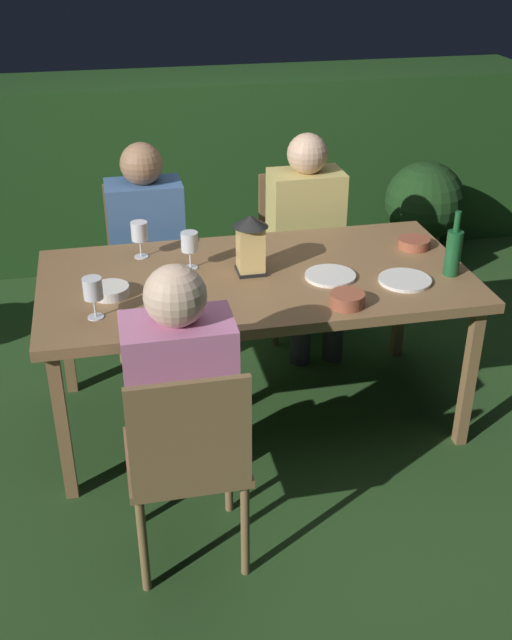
% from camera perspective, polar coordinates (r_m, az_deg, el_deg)
% --- Properties ---
extents(ground_plane, '(16.00, 16.00, 0.00)m').
position_cam_1_polar(ground_plane, '(3.69, -0.00, -7.07)').
color(ground_plane, '#26471E').
extents(dining_table, '(1.87, 0.94, 0.74)m').
position_cam_1_polar(dining_table, '(3.33, -0.00, 2.56)').
color(dining_table, olive).
rests_on(dining_table, ground).
extents(chair_side_right_b, '(0.42, 0.40, 0.87)m').
position_cam_1_polar(chair_side_right_b, '(4.27, 3.17, 5.62)').
color(chair_side_right_b, brown).
rests_on(chair_side_right_b, ground).
extents(person_in_mustard, '(0.38, 0.47, 1.15)m').
position_cam_1_polar(person_in_mustard, '(4.04, 3.93, 6.53)').
color(person_in_mustard, tan).
rests_on(person_in_mustard, ground).
extents(chair_side_right_a, '(0.42, 0.40, 0.87)m').
position_cam_1_polar(chair_side_right_a, '(4.15, -8.18, 4.63)').
color(chair_side_right_a, brown).
rests_on(chair_side_right_a, ground).
extents(person_in_blue, '(0.38, 0.47, 1.15)m').
position_cam_1_polar(person_in_blue, '(3.91, -8.10, 5.53)').
color(person_in_blue, '#426699').
rests_on(person_in_blue, ground).
extents(chair_side_left_a, '(0.42, 0.40, 0.87)m').
position_cam_1_polar(chair_side_left_a, '(2.67, -5.14, -10.24)').
color(chair_side_left_a, brown).
rests_on(chair_side_left_a, ground).
extents(person_in_pink, '(0.38, 0.47, 1.15)m').
position_cam_1_polar(person_in_pink, '(2.73, -5.80, -5.22)').
color(person_in_pink, '#C675A3').
rests_on(person_in_pink, ground).
extents(lantern_centerpiece, '(0.15, 0.15, 0.27)m').
position_cam_1_polar(lantern_centerpiece, '(3.28, -0.41, 5.94)').
color(lantern_centerpiece, black).
rests_on(lantern_centerpiece, dining_table).
extents(green_bottle_on_table, '(0.07, 0.07, 0.29)m').
position_cam_1_polar(green_bottle_on_table, '(3.38, 14.58, 5.01)').
color(green_bottle_on_table, '#195128').
rests_on(green_bottle_on_table, dining_table).
extents(wine_glass_a, '(0.08, 0.08, 0.17)m').
position_cam_1_polar(wine_glass_a, '(2.98, -12.14, 2.18)').
color(wine_glass_a, silver).
rests_on(wine_glass_a, dining_table).
extents(wine_glass_b, '(0.08, 0.08, 0.17)m').
position_cam_1_polar(wine_glass_b, '(3.48, -8.73, 6.47)').
color(wine_glass_b, silver).
rests_on(wine_glass_b, dining_table).
extents(wine_glass_c, '(0.08, 0.08, 0.17)m').
position_cam_1_polar(wine_glass_c, '(3.34, -5.00, 5.73)').
color(wine_glass_c, silver).
rests_on(wine_glass_c, dining_table).
extents(plate_a, '(0.22, 0.22, 0.01)m').
position_cam_1_polar(plate_a, '(3.30, 5.59, 3.32)').
color(plate_a, white).
rests_on(plate_a, dining_table).
extents(plate_b, '(0.23, 0.23, 0.01)m').
position_cam_1_polar(plate_b, '(3.31, 11.11, 2.95)').
color(plate_b, white).
rests_on(plate_b, dining_table).
extents(bowl_olives, '(0.15, 0.15, 0.04)m').
position_cam_1_polar(bowl_olives, '(3.66, 11.76, 5.69)').
color(bowl_olives, '#9E5138').
rests_on(bowl_olives, dining_table).
extents(bowl_bread, '(0.16, 0.16, 0.04)m').
position_cam_1_polar(bowl_bread, '(3.18, -10.87, 2.19)').
color(bowl_bread, silver).
rests_on(bowl_bread, dining_table).
extents(bowl_salad, '(0.14, 0.14, 0.05)m').
position_cam_1_polar(bowl_salad, '(3.07, 6.86, 1.57)').
color(bowl_salad, '#9E5138').
rests_on(bowl_salad, dining_table).
extents(hedge_backdrop, '(4.73, 0.69, 1.18)m').
position_cam_1_polar(hedge_backdrop, '(5.35, -4.82, 11.55)').
color(hedge_backdrop, '#1E4219').
rests_on(hedge_backdrop, ground).
extents(potted_plant_by_hedge, '(0.52, 0.52, 0.72)m').
position_cam_1_polar(potted_plant_by_hedge, '(5.13, 12.48, 8.35)').
color(potted_plant_by_hedge, brown).
rests_on(potted_plant_by_hedge, ground).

